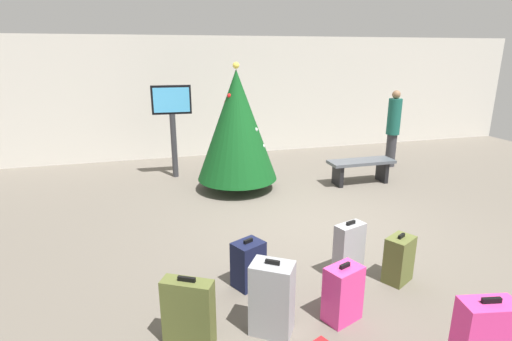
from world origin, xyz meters
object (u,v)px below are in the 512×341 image
suitcase_5 (349,250)px  suitcase_8 (272,298)px  suitcase_2 (343,293)px  traveller_0 (393,127)px  waiting_bench (361,166)px  suitcase_7 (399,259)px  flight_info_kiosk (172,115)px  suitcase_0 (188,312)px  suitcase_3 (248,264)px  holiday_tree (237,126)px

suitcase_5 → suitcase_8: 1.36m
suitcase_2 → traveller_0: bearing=52.1°
waiting_bench → suitcase_7: bearing=-113.1°
flight_info_kiosk → suitcase_2: 5.47m
suitcase_0 → waiting_bench: bearing=43.9°
suitcase_3 → traveller_0: bearing=41.4°
suitcase_2 → suitcase_3: suitcase_2 is taller
suitcase_7 → suitcase_5: bearing=153.2°
suitcase_2 → suitcase_0: bearing=177.3°
holiday_tree → suitcase_7: 3.93m
suitcase_8 → suitcase_5: bearing=30.8°
flight_info_kiosk → traveller_0: (4.86, -0.52, -0.39)m
flight_info_kiosk → suitcase_8: size_ratio=2.52×
suitcase_0 → suitcase_8: 0.77m
holiday_tree → suitcase_7: (1.04, -3.66, -0.96)m
flight_info_kiosk → suitcase_3: 4.56m
suitcase_8 → suitcase_7: bearing=14.8°
holiday_tree → suitcase_5: (0.54, -3.41, -0.91)m
suitcase_8 → flight_info_kiosk: bearing=95.0°
flight_info_kiosk → suitcase_8: (0.46, -5.23, -0.96)m
suitcase_7 → traveller_0: bearing=57.4°
flight_info_kiosk → suitcase_5: bearing=-70.3°
flight_info_kiosk → suitcase_2: flight_info_kiosk is taller
waiting_bench → suitcase_0: suitcase_0 is taller
waiting_bench → suitcase_0: bearing=-136.1°
flight_info_kiosk → suitcase_5: flight_info_kiosk is taller
waiting_bench → suitcase_8: (-3.08, -3.76, 0.01)m
suitcase_3 → suitcase_5: bearing=-5.8°
suitcase_7 → suitcase_8: size_ratio=0.78×
suitcase_0 → suitcase_8: (0.77, -0.06, 0.04)m
suitcase_2 → suitcase_8: 0.73m
suitcase_5 → suitcase_8: bearing=-149.2°
suitcase_8 → suitcase_2: bearing=-0.9°
traveller_0 → suitcase_7: size_ratio=2.95×
suitcase_5 → traveller_0: bearing=51.2°
suitcase_8 → traveller_0: bearing=47.0°
suitcase_2 → suitcase_7: size_ratio=1.05×
traveller_0 → suitcase_8: 6.47m
traveller_0 → suitcase_0: 6.98m
suitcase_0 → suitcase_8: bearing=-4.4°
flight_info_kiosk → traveller_0: flight_info_kiosk is taller
suitcase_0 → suitcase_3: size_ratio=1.18×
flight_info_kiosk → suitcase_2: (1.18, -5.24, -1.03)m
waiting_bench → suitcase_7: (-1.41, -3.32, -0.08)m
holiday_tree → waiting_bench: bearing=-8.1°
traveller_0 → suitcase_2: (-3.67, -4.72, -0.64)m
holiday_tree → suitcase_3: holiday_tree is taller
suitcase_0 → suitcase_3: 1.07m
holiday_tree → suitcase_5: 3.57m
waiting_bench → suitcase_3: bearing=-136.5°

